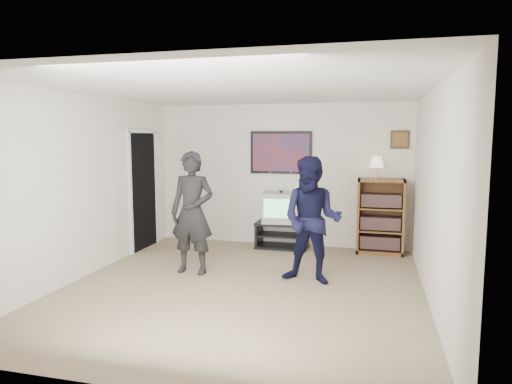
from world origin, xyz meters
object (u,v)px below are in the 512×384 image
at_px(media_stand, 282,235).
at_px(person_tall, 192,213).
at_px(person_short, 312,220).
at_px(crt_television, 281,207).
at_px(bookshelf, 380,216).

height_order(media_stand, person_tall, person_tall).
xyz_separation_m(person_tall, person_short, (1.69, -0.02, -0.03)).
distance_m(media_stand, crt_television, 0.49).
relative_size(media_stand, crt_television, 1.47).
height_order(crt_television, bookshelf, bookshelf).
height_order(media_stand, bookshelf, bookshelf).
bearing_deg(person_short, crt_television, 121.23).
relative_size(person_tall, person_short, 1.03).
relative_size(media_stand, bookshelf, 0.73).
bearing_deg(person_short, media_stand, 120.43).
distance_m(crt_television, bookshelf, 1.67).
relative_size(crt_television, person_tall, 0.35).
height_order(media_stand, person_short, person_short).
distance_m(bookshelf, person_tall, 3.17).
xyz_separation_m(bookshelf, person_tall, (-2.59, -1.82, 0.25)).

